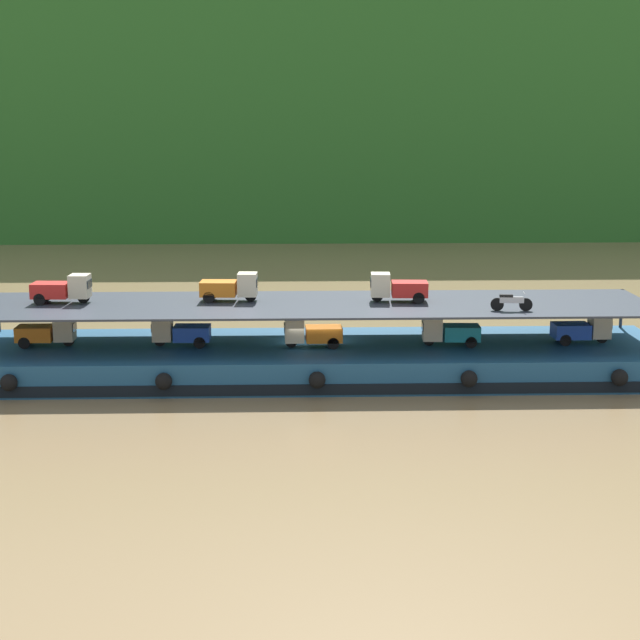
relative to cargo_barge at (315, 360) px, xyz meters
name	(u,v)px	position (x,y,z in m)	size (l,w,h in m)	color
ground_plane	(315,375)	(0.00, 0.03, -0.75)	(400.00, 400.00, 0.00)	olive
hillside_far_bank	(298,69)	(0.00, 68.16, 16.57)	(122.82, 38.16, 30.75)	#286023
cargo_barge	(315,360)	(0.00, 0.00, 0.00)	(33.66, 8.41, 1.50)	navy
cargo_rack	(315,305)	(0.00, 0.03, 2.69)	(32.06, 7.01, 2.00)	#2D333D
mini_truck_lower_stern	(47,332)	(-12.72, 0.11, 1.44)	(2.74, 1.20, 1.38)	orange
mini_truck_lower_aft	(180,332)	(-6.39, -0.05, 1.44)	(2.76, 1.24, 1.38)	#1E47B7
mini_truck_lower_mid	(312,333)	(-0.13, -0.47, 1.44)	(2.77, 1.26, 1.38)	orange
mini_truck_lower_fore	(450,331)	(6.43, -0.36, 1.44)	(2.79, 1.29, 1.38)	teal
mini_truck_lower_bow	(582,329)	(12.88, -0.09, 1.44)	(2.76, 1.23, 1.38)	#1E47B7
mini_truck_upper_stern	(62,289)	(-11.98, 0.53, 3.44)	(2.79, 1.29, 1.38)	red
mini_truck_upper_mid	(230,287)	(-4.04, 0.75, 3.44)	(2.79, 1.29, 1.38)	orange
mini_truck_upper_fore	(398,288)	(4.00, 0.37, 3.44)	(2.79, 1.29, 1.38)	red
motorcycle_upper_port	(511,302)	(8.93, -2.07, 3.18)	(1.90, 0.55, 0.87)	black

